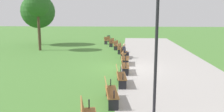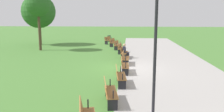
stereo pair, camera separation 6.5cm
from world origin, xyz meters
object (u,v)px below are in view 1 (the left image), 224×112
at_px(bench_2, 117,45).
at_px(person_seated, 125,50).
at_px(bench_8, 110,91).
at_px(tree_2, 38,4).
at_px(bench_1, 113,42).
at_px(bench_6, 124,65).
at_px(trash_bin, 109,39).
at_px(bench_5, 125,58).
at_px(bench_0, 108,40).
at_px(bench_3, 121,48).
at_px(bench_4, 123,52).
at_px(tree_1, 38,11).
at_px(lamp_post, 157,31).
at_px(bench_7, 120,76).

distance_m(bench_2, person_seated, 4.98).
distance_m(bench_8, tree_2, 16.09).
height_order(bench_1, bench_6, same).
bearing_deg(tree_2, trash_bin, 141.58).
bearing_deg(bench_5, bench_0, -167.23).
bearing_deg(bench_3, bench_5, 14.62).
xyz_separation_m(bench_4, tree_1, (-7.90, -10.26, 3.47)).
relative_size(bench_3, lamp_post, 0.39).
height_order(bench_7, tree_2, tree_2).
distance_m(bench_2, bench_7, 12.12).
bearing_deg(bench_8, trash_bin, 176.09).
bearing_deg(bench_2, bench_3, 23.75).
relative_size(tree_2, trash_bin, 6.52).
bearing_deg(bench_6, bench_0, -172.71).
xyz_separation_m(bench_7, bench_8, (2.41, -0.31, 0.00)).
height_order(person_seated, lamp_post, lamp_post).
distance_m(tree_1, trash_bin, 9.43).
distance_m(tree_2, trash_bin, 10.84).
relative_size(bench_2, bench_8, 1.01).
distance_m(bench_3, bench_7, 9.71).
distance_m(bench_0, tree_2, 9.58).
xyz_separation_m(bench_1, bench_8, (16.86, 1.07, 0.00)).
relative_size(bench_2, bench_6, 1.03).
relative_size(bench_2, bench_5, 1.03).
bearing_deg(trash_bin, tree_1, -66.28).
bearing_deg(lamp_post, bench_2, -172.55).
height_order(tree_2, lamp_post, tree_2).
bearing_deg(bench_4, bench_1, -163.57).
height_order(bench_6, person_seated, person_seated).
bearing_deg(tree_2, bench_6, 45.78).
height_order(bench_6, lamp_post, lamp_post).
bearing_deg(tree_2, bench_3, 82.09).
xyz_separation_m(bench_4, tree_2, (-3.55, -8.49, 4.06)).
relative_size(tree_1, lamp_post, 1.39).
relative_size(bench_2, bench_7, 1.02).
height_order(bench_0, bench_8, same).
bearing_deg(bench_5, person_seated, -177.63).
bearing_deg(bench_0, bench_5, 31.07).
relative_size(bench_3, bench_7, 1.01).
height_order(bench_8, tree_2, tree_2).
bearing_deg(bench_2, bench_1, -152.60).
distance_m(person_seated, trash_bin, 11.76).
height_order(bench_5, bench_8, same).
xyz_separation_m(bench_0, tree_2, (5.92, -6.34, 4.06)).
relative_size(bench_1, tree_2, 0.29).
relative_size(bench_4, bench_7, 1.00).
distance_m(bench_0, bench_6, 14.51).
bearing_deg(bench_7, bench_6, 170.86).
relative_size(bench_6, person_seated, 1.36).
bearing_deg(trash_bin, bench_3, 12.14).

